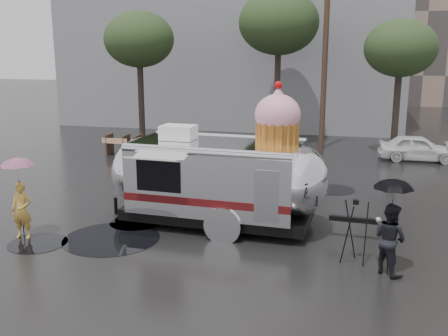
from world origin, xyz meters
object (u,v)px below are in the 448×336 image
(airstream_trailer, at_px, (221,175))
(person_right, at_px, (390,239))
(person_left, at_px, (22,210))
(tripod, at_px, (355,225))

(airstream_trailer, height_order, person_right, airstream_trailer)
(person_left, distance_m, tripod, 8.93)
(person_right, relative_size, tripod, 1.06)
(person_right, xyz_separation_m, tripod, (-0.80, 0.45, 0.12))
(airstream_trailer, relative_size, tripod, 5.02)
(tripod, bearing_deg, person_right, -20.30)
(airstream_trailer, xyz_separation_m, tripod, (3.84, -1.91, -0.56))
(person_left, bearing_deg, tripod, -3.54)
(person_right, bearing_deg, person_left, 44.15)
(person_right, height_order, tripod, person_right)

